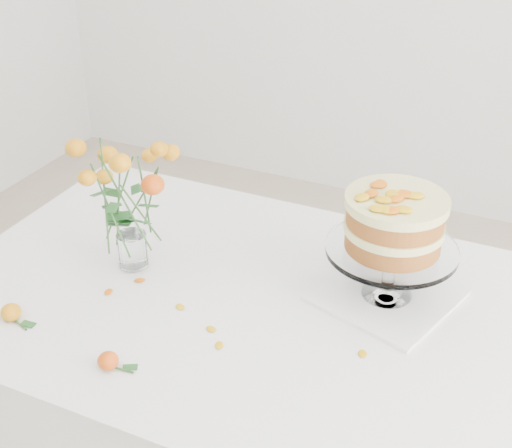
% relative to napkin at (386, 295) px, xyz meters
% --- Properties ---
extents(table, '(1.43, 0.93, 0.76)m').
position_rel_napkin_xyz_m(table, '(-0.29, -0.14, -0.09)').
color(table, tan).
rests_on(table, ground).
extents(napkin, '(0.35, 0.35, 0.01)m').
position_rel_napkin_xyz_m(napkin, '(0.00, 0.00, 0.00)').
color(napkin, white).
rests_on(napkin, table).
extents(cake_stand, '(0.29, 0.29, 0.26)m').
position_rel_napkin_xyz_m(cake_stand, '(0.00, -0.00, 0.18)').
color(cake_stand, white).
rests_on(cake_stand, napkin).
extents(rose_vase, '(0.30, 0.30, 0.36)m').
position_rel_napkin_xyz_m(rose_vase, '(-0.60, -0.14, 0.21)').
color(rose_vase, white).
rests_on(rose_vase, table).
extents(loose_rose_near, '(0.08, 0.05, 0.04)m').
position_rel_napkin_xyz_m(loose_rose_near, '(-0.72, -0.43, 0.01)').
color(loose_rose_near, orange).
rests_on(loose_rose_near, table).
extents(loose_rose_far, '(0.08, 0.04, 0.04)m').
position_rel_napkin_xyz_m(loose_rose_far, '(-0.44, -0.47, 0.01)').
color(loose_rose_far, '#BD4B09').
rests_on(loose_rose_far, table).
extents(stray_petal_a, '(0.03, 0.02, 0.00)m').
position_rel_napkin_xyz_m(stray_petal_a, '(-0.41, -0.24, -0.00)').
color(stray_petal_a, gold).
rests_on(stray_petal_a, table).
extents(stray_petal_b, '(0.03, 0.02, 0.00)m').
position_rel_napkin_xyz_m(stray_petal_b, '(-0.31, -0.28, -0.00)').
color(stray_petal_b, gold).
rests_on(stray_petal_b, table).
extents(stray_petal_c, '(0.03, 0.02, 0.00)m').
position_rel_napkin_xyz_m(stray_petal_c, '(-0.27, -0.32, -0.00)').
color(stray_petal_c, gold).
rests_on(stray_petal_c, table).
extents(stray_petal_d, '(0.03, 0.02, 0.00)m').
position_rel_napkin_xyz_m(stray_petal_d, '(-0.55, -0.19, -0.00)').
color(stray_petal_d, gold).
rests_on(stray_petal_d, table).
extents(stray_petal_e, '(0.03, 0.02, 0.00)m').
position_rel_napkin_xyz_m(stray_petal_e, '(-0.59, -0.26, -0.00)').
color(stray_petal_e, gold).
rests_on(stray_petal_e, table).
extents(stray_petal_f, '(0.03, 0.02, 0.00)m').
position_rel_napkin_xyz_m(stray_petal_f, '(0.01, -0.22, -0.00)').
color(stray_petal_f, gold).
rests_on(stray_petal_f, table).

